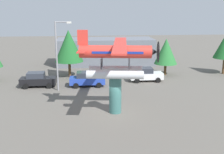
{
  "coord_description": "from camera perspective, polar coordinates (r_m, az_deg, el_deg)",
  "views": [
    {
      "loc": [
        -2.57,
        -23.4,
        9.24
      ],
      "look_at": [
        0.0,
        3.0,
        2.54
      ],
      "focal_mm": 44.36,
      "sensor_mm": 36.0,
      "label": 1
    }
  ],
  "objects": [
    {
      "name": "car_far_white",
      "position": [
        35.74,
        6.97,
        0.53
      ],
      "size": [
        4.2,
        2.02,
        1.76
      ],
      "color": "white",
      "rests_on": "ground"
    },
    {
      "name": "tree_east",
      "position": [
        37.47,
        -8.9,
        6.35
      ],
      "size": [
        3.81,
        3.81,
        6.39
      ],
      "color": "brown",
      "rests_on": "ground"
    },
    {
      "name": "streetlight_primary",
      "position": [
        31.28,
        -11.02,
        5.25
      ],
      "size": [
        1.84,
        0.28,
        7.8
      ],
      "color": "gray",
      "rests_on": "ground"
    },
    {
      "name": "ground_plane",
      "position": [
        25.29,
        0.66,
        -7.27
      ],
      "size": [
        140.0,
        140.0,
        0.0
      ],
      "primitive_type": "plane",
      "color": "#605B54"
    },
    {
      "name": "storefront_building",
      "position": [
        46.07,
        -1.38,
        5.28
      ],
      "size": [
        15.73,
        5.77,
        4.25
      ],
      "primitive_type": "cube",
      "color": "slate",
      "rests_on": "ground"
    },
    {
      "name": "tree_center_back",
      "position": [
        39.02,
        11.07,
        5.21
      ],
      "size": [
        3.15,
        3.15,
        5.11
      ],
      "color": "brown",
      "rests_on": "ground"
    },
    {
      "name": "car_mid_blue",
      "position": [
        33.33,
        -5.22,
        -0.42
      ],
      "size": [
        4.2,
        2.02,
        1.76
      ],
      "color": "#2847B7",
      "rests_on": "ground"
    },
    {
      "name": "floatplane_monument",
      "position": [
        23.91,
        1.01,
        4.1
      ],
      "size": [
        7.07,
        10.45,
        4.0
      ],
      "rotation": [
        0.0,
        0.0,
        -0.14
      ],
      "color": "silver",
      "rests_on": "display_pedestal"
    },
    {
      "name": "car_near_black",
      "position": [
        34.12,
        -15.06,
        -0.52
      ],
      "size": [
        4.2,
        2.02,
        1.76
      ],
      "color": "black",
      "rests_on": "ground"
    },
    {
      "name": "display_pedestal",
      "position": [
        24.72,
        0.68,
        -3.6
      ],
      "size": [
        1.1,
        1.1,
        3.39
      ],
      "primitive_type": "cylinder",
      "color": "#386B66",
      "rests_on": "ground"
    }
  ]
}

